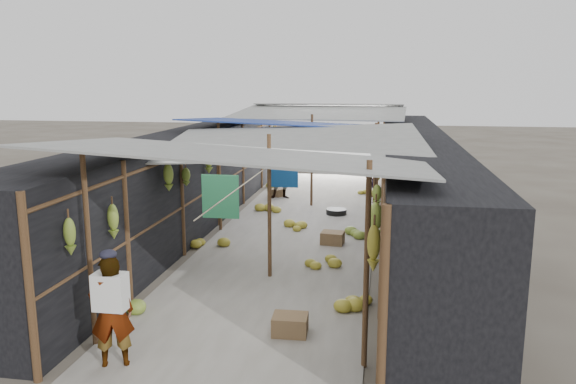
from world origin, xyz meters
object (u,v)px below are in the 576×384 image
Objects in this scene: crate_near at (290,325)px; shopper_blue at (282,174)px; vendor_elderly at (112,312)px; vendor_seated at (373,183)px; black_basin at (336,212)px.

shopper_blue reaches higher than crate_near.
crate_near is at bearing -168.81° from vendor_elderly.
crate_near is 9.31m from shopper_blue.
crate_near is 0.34× the size of vendor_elderly.
crate_near is at bearing -14.17° from vendor_seated.
shopper_blue is (-1.78, 1.82, 0.68)m from black_basin.
vendor_seated is (0.95, 9.82, 0.28)m from crate_near.
vendor_seated is at bearing 3.44° from shopper_blue.
vendor_elderly is at bearing -102.49° from shopper_blue.
crate_near is 0.32× the size of shopper_blue.
crate_near is 2.43m from vendor_elderly.
shopper_blue is at bearing -111.52° from vendor_elderly.
shopper_blue reaches higher than vendor_elderly.
shopper_blue reaches higher than black_basin.
crate_near is at bearing -90.16° from shopper_blue.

